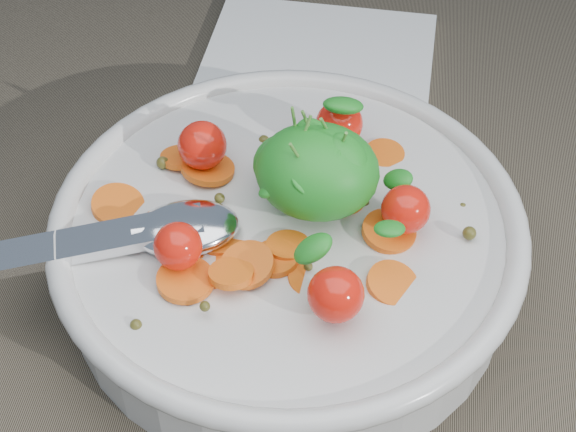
# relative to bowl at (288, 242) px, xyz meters

# --- Properties ---
(ground) EXTENTS (6.00, 6.00, 0.00)m
(ground) POSITION_rel_bowl_xyz_m (0.01, 0.02, -0.03)
(ground) COLOR brown
(ground) RESTS_ON ground
(bowl) EXTENTS (0.31, 0.29, 0.12)m
(bowl) POSITION_rel_bowl_xyz_m (0.00, 0.00, 0.00)
(bowl) COLOR silver
(bowl) RESTS_ON ground
(napkin) EXTENTS (0.19, 0.17, 0.01)m
(napkin) POSITION_rel_bowl_xyz_m (-0.01, 0.22, -0.03)
(napkin) COLOR white
(napkin) RESTS_ON ground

